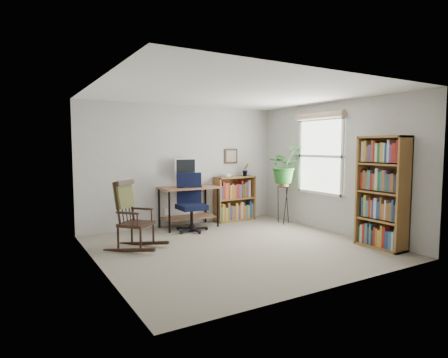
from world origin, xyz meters
TOP-DOWN VIEW (x-y plane):
  - floor at (0.00, 0.00)m, footprint 4.20×4.00m
  - ceiling at (0.00, 0.00)m, footprint 4.20×4.00m
  - wall_back at (0.00, 2.00)m, footprint 4.20×0.00m
  - wall_front at (0.00, -2.00)m, footprint 4.20×0.00m
  - wall_left at (-2.10, 0.00)m, footprint 0.00×4.00m
  - wall_right at (2.10, 0.00)m, footprint 0.00×4.00m
  - window at (2.06, 0.30)m, footprint 0.12×1.20m
  - desk at (-0.04, 1.70)m, footprint 1.11×0.61m
  - monitor at (-0.04, 1.84)m, footprint 0.46×0.16m
  - keyboard at (-0.04, 1.58)m, footprint 0.40×0.15m
  - office_chair at (-0.14, 1.35)m, footprint 0.73×0.73m
  - rocking_chair at (-1.40, 0.69)m, footprint 1.03×1.08m
  - low_bookshelf at (1.11, 1.82)m, footprint 0.90×0.30m
  - tall_bookshelf at (1.92, -1.18)m, footprint 0.33×0.77m
  - plant_stand at (1.80, 1.03)m, footprint 0.32×0.32m
  - spider_plant at (1.80, 1.03)m, footprint 1.69×1.88m
  - potted_plant_small at (1.39, 1.83)m, footprint 0.13×0.24m
  - framed_picture at (1.11, 1.97)m, footprint 0.32×0.04m

SIDE VIEW (x-z plane):
  - floor at x=0.00m, z-range 0.00..0.00m
  - desk at x=-0.04m, z-range 0.00..0.80m
  - plant_stand at x=1.80m, z-range 0.00..0.90m
  - low_bookshelf at x=1.11m, z-range 0.00..0.95m
  - rocking_chair at x=-1.40m, z-range 0.00..1.08m
  - office_chair at x=-0.14m, z-range 0.00..1.11m
  - keyboard at x=-0.04m, z-range 0.80..0.83m
  - tall_bookshelf at x=1.92m, z-range 0.00..1.75m
  - potted_plant_small at x=1.39m, z-range 0.95..1.05m
  - monitor at x=-0.04m, z-range 0.80..1.36m
  - wall_back at x=0.00m, z-range 0.00..2.40m
  - wall_front at x=0.00m, z-range 0.00..2.40m
  - wall_left at x=-2.10m, z-range 0.00..2.40m
  - wall_right at x=2.10m, z-range 0.00..2.40m
  - framed_picture at x=1.11m, z-range 1.22..1.54m
  - window at x=2.06m, z-range 0.65..2.15m
  - spider_plant at x=1.80m, z-range 0.83..2.30m
  - ceiling at x=0.00m, z-range 2.40..2.40m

